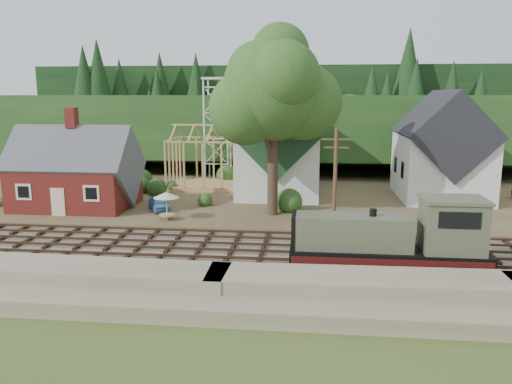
# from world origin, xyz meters

# --- Properties ---
(ground) EXTENTS (140.00, 140.00, 0.00)m
(ground) POSITION_xyz_m (0.00, 0.00, 0.00)
(ground) COLOR #384C1E
(ground) RESTS_ON ground
(embankment) EXTENTS (64.00, 5.00, 1.60)m
(embankment) POSITION_xyz_m (0.00, -8.50, 0.00)
(embankment) COLOR #7F7259
(embankment) RESTS_ON ground
(railroad_bed) EXTENTS (64.00, 11.00, 0.16)m
(railroad_bed) POSITION_xyz_m (0.00, 0.00, 0.08)
(railroad_bed) COLOR #726B5B
(railroad_bed) RESTS_ON ground
(village_flat) EXTENTS (64.00, 26.00, 0.30)m
(village_flat) POSITION_xyz_m (0.00, 18.00, 0.15)
(village_flat) COLOR brown
(village_flat) RESTS_ON ground
(hillside) EXTENTS (70.00, 28.96, 12.74)m
(hillside) POSITION_xyz_m (0.00, 42.00, 0.00)
(hillside) COLOR #1E3F19
(hillside) RESTS_ON ground
(ridge) EXTENTS (80.00, 20.00, 12.00)m
(ridge) POSITION_xyz_m (0.00, 58.00, 0.00)
(ridge) COLOR black
(ridge) RESTS_ON ground
(depot) EXTENTS (10.80, 7.41, 9.00)m
(depot) POSITION_xyz_m (-16.00, 11.00, 3.21)
(depot) COLOR #561613
(depot) RESTS_ON village_flat
(church) EXTENTS (8.40, 15.17, 13.00)m
(church) POSITION_xyz_m (2.00, 19.68, 5.18)
(church) COLOR silver
(church) RESTS_ON village_flat
(farmhouse) EXTENTS (8.40, 10.80, 10.60)m
(farmhouse) POSITION_xyz_m (18.00, 19.00, 4.87)
(farmhouse) COLOR silver
(farmhouse) RESTS_ON village_flat
(timber_frame) EXTENTS (8.20, 6.20, 6.99)m
(timber_frame) POSITION_xyz_m (-6.00, 22.00, 3.27)
(timber_frame) COLOR tan
(timber_frame) RESTS_ON village_flat
(lattice_tower) EXTENTS (3.20, 3.20, 12.12)m
(lattice_tower) POSITION_xyz_m (-6.00, 28.00, 10.03)
(lattice_tower) COLOR silver
(lattice_tower) RESTS_ON village_flat
(big_tree) EXTENTS (10.90, 8.40, 14.70)m
(big_tree) POSITION_xyz_m (2.17, 10.08, 10.22)
(big_tree) COLOR #38281E
(big_tree) RESTS_ON village_flat
(telegraph_pole_near) EXTENTS (2.20, 0.28, 8.00)m
(telegraph_pole_near) POSITION_xyz_m (7.00, 5.20, 4.25)
(telegraph_pole_near) COLOR #4C331E
(telegraph_pole_near) RESTS_ON ground
(locomotive) EXTENTS (11.18, 2.79, 4.49)m
(locomotive) POSITION_xyz_m (10.18, -3.00, 2.01)
(locomotive) COLOR black
(locomotive) RESTS_ON railroad_bed
(car_blue) EXTENTS (3.02, 3.89, 1.24)m
(car_blue) POSITION_xyz_m (-8.15, 10.47, 0.92)
(car_blue) COLOR #6296D2
(car_blue) RESTS_ON village_flat
(patio_set) EXTENTS (2.09, 2.09, 2.33)m
(patio_set) POSITION_xyz_m (-6.46, 7.13, 2.28)
(patio_set) COLOR silver
(patio_set) RESTS_ON village_flat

